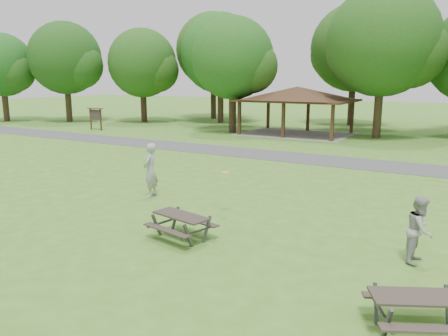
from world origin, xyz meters
TOP-DOWN VIEW (x-y plane):
  - ground at (0.00, 0.00)m, footprint 160.00×160.00m
  - asphalt_path at (0.00, 14.00)m, footprint 120.00×3.20m
  - pavilion at (-4.00, 24.00)m, footprint 8.60×7.01m
  - notice_board at (-20.00, 18.00)m, footprint 1.60×0.30m
  - tree_row_a at (-27.91, 22.03)m, footprint 7.56×7.20m
  - tree_row_b at (-20.92, 25.53)m, footprint 7.14×6.80m
  - tree_row_c at (-13.90, 29.03)m, footprint 8.19×7.80m
  - tree_row_d at (-8.92, 22.53)m, footprint 6.93×6.60m
  - tree_row_e at (2.10, 25.03)m, footprint 8.40×8.00m
  - tree_deep_a at (-16.90, 32.53)m, footprint 8.40×8.00m
  - tree_deep_b at (-1.90, 33.03)m, footprint 8.40×8.00m
  - tree_flank_left at (-33.92, 19.03)m, footprint 6.72×6.40m
  - picnic_table_middle at (1.73, 0.40)m, footprint 1.89×1.63m
  - picnic_table_far at (7.99, -1.23)m, footprint 2.08×1.93m
  - frisbee_in_flight at (1.69, 2.92)m, footprint 0.27×0.27m
  - frisbee_thrower at (-1.87, 3.46)m, footprint 0.67×0.85m
  - frisbee_catcher at (7.60, 2.04)m, footprint 0.69×0.85m

SIDE VIEW (x-z plane):
  - ground at x=0.00m, z-range 0.00..0.00m
  - asphalt_path at x=0.00m, z-range 0.00..0.02m
  - picnic_table_far at x=7.99m, z-range 0.17..0.89m
  - picnic_table_middle at x=1.73m, z-range 0.17..0.89m
  - frisbee_catcher at x=7.60m, z-range 0.00..1.64m
  - frisbee_thrower at x=-1.87m, z-range 0.00..2.03m
  - notice_board at x=-20.00m, z-range 0.37..2.25m
  - frisbee_in_flight at x=1.69m, z-range 1.41..1.43m
  - pavilion at x=-4.00m, z-range 1.18..4.94m
  - tree_flank_left at x=-33.92m, z-range 1.06..9.99m
  - tree_row_b at x=-20.92m, z-range 1.03..10.30m
  - tree_row_d at x=-8.92m, z-range 1.13..10.41m
  - tree_row_a at x=-27.91m, z-range 1.17..11.14m
  - tree_row_c at x=-13.90m, z-range 1.20..11.87m
  - tree_row_e at x=2.10m, z-range 1.27..12.29m
  - tree_deep_b at x=-1.90m, z-range 1.32..12.45m
  - tree_deep_a at x=-16.90m, z-range 1.44..12.82m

